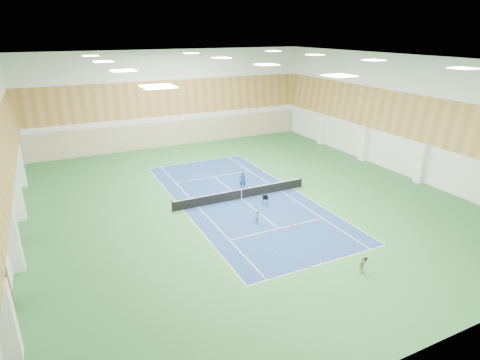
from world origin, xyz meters
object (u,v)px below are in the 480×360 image
tennis_net (241,193)px  ball_cart (265,200)px  child_court (258,217)px  child_apron (362,265)px  coach (243,180)px

tennis_net → ball_cart: tennis_net is taller
child_court → ball_cart: child_court is taller
child_apron → ball_cart: 11.71m
ball_cart → coach: bearing=112.5°
coach → ball_cart: size_ratio=2.12×
child_court → tennis_net: bearing=51.3°
tennis_net → child_court: 4.96m
child_apron → ball_cart: bearing=79.6°
tennis_net → ball_cart: size_ratio=16.04×
coach → ball_cart: bearing=113.4°
child_apron → tennis_net: bearing=84.7°
tennis_net → ball_cart: 2.41m
tennis_net → ball_cart: (1.30, -2.03, -0.15)m
child_court → ball_cart: bearing=24.0°
coach → ball_cart: coach is taller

